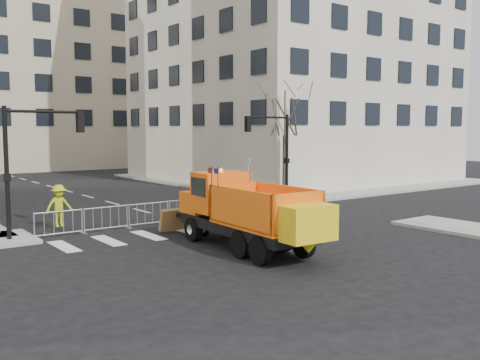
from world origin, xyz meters
TOP-DOWN VIEW (x-y plane):
  - ground at (0.00, 0.00)m, footprint 120.00×120.00m
  - sidewalk_back at (0.00, 8.50)m, footprint 64.00×5.00m
  - building_right at (20.00, 22.00)m, footprint 22.00×22.00m
  - traffic_light_left at (-8.00, 7.50)m, footprint 0.18×0.18m
  - traffic_light_right at (8.50, 9.50)m, footprint 0.18×0.18m
  - crowd_barriers at (-0.75, 7.60)m, footprint 12.60×0.60m
  - street_tree at (9.20, 10.50)m, footprint 3.00×3.00m
  - plow_truck at (-1.19, 0.83)m, footprint 2.96×8.80m
  - cop_a at (-0.04, 6.58)m, footprint 0.84×0.78m
  - cop_b at (0.53, 6.92)m, footprint 1.00×0.94m
  - cop_c at (-0.98, 3.97)m, footprint 1.06×1.04m
  - worker at (-5.49, 9.04)m, footprint 1.23×0.72m
  - newspaper_box at (4.89, 6.72)m, footprint 0.51×0.47m

SIDE VIEW (x-z plane):
  - ground at x=0.00m, z-range 0.00..0.00m
  - sidewalk_back at x=0.00m, z-range 0.00..0.15m
  - crowd_barriers at x=-0.75m, z-range 0.00..1.10m
  - newspaper_box at x=4.89m, z-range 0.15..1.25m
  - cop_b at x=0.53m, z-range 0.00..1.63m
  - cop_c at x=-0.98m, z-range 0.00..1.79m
  - cop_a at x=-0.04m, z-range 0.00..1.92m
  - worker at x=-5.49m, z-range 0.15..2.03m
  - plow_truck at x=-1.19m, z-range -0.19..3.18m
  - traffic_light_left at x=-8.00m, z-range 0.00..5.40m
  - traffic_light_right at x=8.50m, z-range 0.00..5.40m
  - street_tree at x=9.20m, z-range 0.00..7.50m
  - building_right at x=20.00m, z-range 0.00..32.00m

